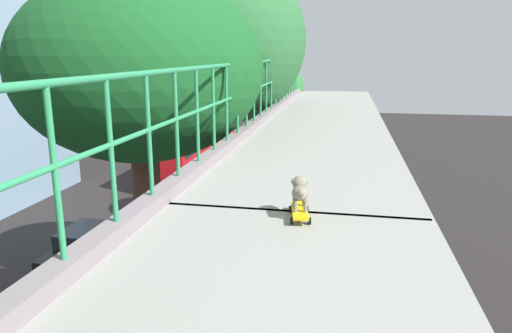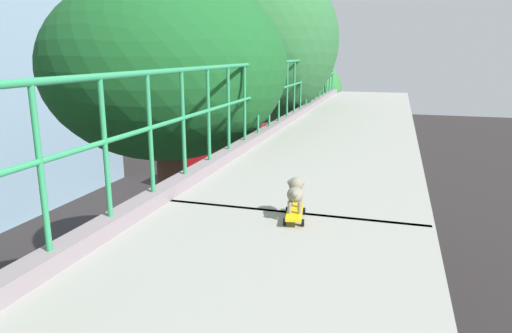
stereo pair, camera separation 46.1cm
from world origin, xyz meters
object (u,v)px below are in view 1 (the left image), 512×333
(car_black_sixth, at_px, (87,246))
(small_dog, at_px, (300,190))
(car_yellow_cab_seventh, at_px, (201,224))
(city_bus, at_px, (194,144))
(toy_skateboard, at_px, (300,211))
(car_red_taxi_fifth, at_px, (140,290))

(car_black_sixth, relative_size, small_dog, 10.98)
(car_yellow_cab_seventh, xyz_separation_m, city_bus, (-3.87, 10.89, 1.25))
(city_bus, bearing_deg, small_dog, -69.27)
(car_yellow_cab_seventh, bearing_deg, toy_skateboard, -68.37)
(car_red_taxi_fifth, height_order, car_black_sixth, car_red_taxi_fifth)
(small_dog, bearing_deg, car_black_sixth, 130.10)
(toy_skateboard, bearing_deg, small_dog, 97.55)
(car_yellow_cab_seventh, xyz_separation_m, toy_skateboard, (5.44, -13.70, 5.66))
(car_red_taxi_fifth, bearing_deg, toy_skateboard, -55.04)
(car_red_taxi_fifth, distance_m, city_bus, 17.04)
(city_bus, relative_size, toy_skateboard, 22.90)
(car_red_taxi_fifth, xyz_separation_m, small_dog, (5.60, -7.98, 5.93))
(car_yellow_cab_seventh, relative_size, toy_skateboard, 8.49)
(car_black_sixth, height_order, car_yellow_cab_seventh, car_yellow_cab_seventh)
(car_red_taxi_fifth, relative_size, city_bus, 0.39)
(car_black_sixth, relative_size, city_bus, 0.33)
(city_bus, xyz_separation_m, toy_skateboard, (9.30, -24.60, 4.41))
(car_yellow_cab_seventh, bearing_deg, city_bus, 109.54)
(car_red_taxi_fifth, relative_size, car_black_sixth, 1.17)
(toy_skateboard, bearing_deg, car_black_sixth, 130.02)
(car_yellow_cab_seventh, distance_m, city_bus, 11.63)
(car_yellow_cab_seventh, bearing_deg, car_red_taxi_fifth, -91.72)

